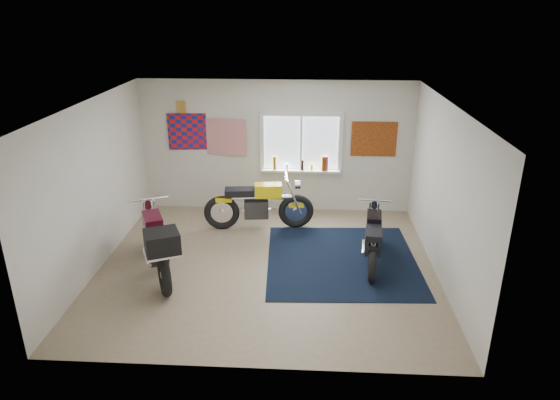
# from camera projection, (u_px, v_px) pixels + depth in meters

# --- Properties ---
(ground) EXTENTS (5.50, 5.50, 0.00)m
(ground) POSITION_uv_depth(u_px,v_px,m) (267.00, 266.00, 8.30)
(ground) COLOR #9E896B
(ground) RESTS_ON ground
(room_shell) EXTENTS (5.50, 5.50, 5.50)m
(room_shell) POSITION_uv_depth(u_px,v_px,m) (266.00, 172.00, 7.69)
(room_shell) COLOR white
(room_shell) RESTS_ON ground
(navy_rug) EXTENTS (2.61, 2.71, 0.01)m
(navy_rug) POSITION_uv_depth(u_px,v_px,m) (342.00, 260.00, 8.48)
(navy_rug) COLOR black
(navy_rug) RESTS_ON ground
(window_assembly) EXTENTS (1.66, 0.17, 1.26)m
(window_assembly) POSITION_uv_depth(u_px,v_px,m) (301.00, 147.00, 10.06)
(window_assembly) COLOR white
(window_assembly) RESTS_ON room_shell
(oil_bottles) EXTENTS (1.13, 0.09, 0.30)m
(oil_bottles) POSITION_uv_depth(u_px,v_px,m) (309.00, 164.00, 10.11)
(oil_bottles) COLOR #835E13
(oil_bottles) RESTS_ON window_assembly
(flag_display) EXTENTS (1.60, 0.10, 1.17)m
(flag_display) POSITION_uv_depth(u_px,v_px,m) (181.00, 107.00, 9.91)
(flag_display) COLOR red
(flag_display) RESTS_ON room_shell
(triumph_poster) EXTENTS (0.90, 0.03, 0.70)m
(triumph_poster) POSITION_uv_depth(u_px,v_px,m) (374.00, 139.00, 9.93)
(triumph_poster) COLOR #A54C14
(triumph_poster) RESTS_ON room_shell
(yellow_triumph) EXTENTS (2.11, 0.63, 1.06)m
(yellow_triumph) POSITION_uv_depth(u_px,v_px,m) (258.00, 205.00, 9.53)
(yellow_triumph) COLOR black
(yellow_triumph) RESTS_ON ground
(black_chrome_bike) EXTENTS (0.56, 1.85, 0.95)m
(black_chrome_bike) POSITION_uv_depth(u_px,v_px,m) (373.00, 239.00, 8.29)
(black_chrome_bike) COLOR black
(black_chrome_bike) RESTS_ON navy_rug
(maroon_tourer) EXTENTS (1.18, 2.06, 1.09)m
(maroon_tourer) POSITION_uv_depth(u_px,v_px,m) (157.00, 245.00, 7.77)
(maroon_tourer) COLOR black
(maroon_tourer) RESTS_ON ground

